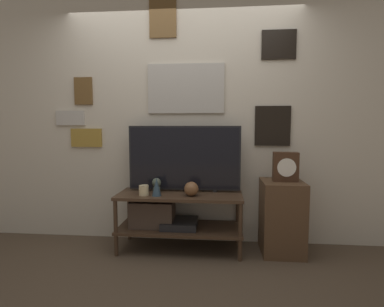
{
  "coord_description": "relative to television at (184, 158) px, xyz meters",
  "views": [
    {
      "loc": [
        0.4,
        -2.69,
        1.28
      ],
      "look_at": [
        0.13,
        0.29,
        1.0
      ],
      "focal_mm": 28.0,
      "sensor_mm": 36.0,
      "label": 1
    }
  ],
  "objects": [
    {
      "name": "wall_back",
      "position": [
        -0.03,
        0.19,
        0.42
      ],
      "size": [
        6.4,
        0.08,
        2.7
      ],
      "color": "beige",
      "rests_on": "ground_plane"
    },
    {
      "name": "decorative_bust",
      "position": [
        -0.28,
        -0.09,
        -0.27
      ],
      "size": [
        0.09,
        0.09,
        0.15
      ],
      "color": "#4C5647",
      "rests_on": "media_console"
    },
    {
      "name": "candle_jar",
      "position": [
        -0.38,
        -0.21,
        -0.3
      ],
      "size": [
        0.1,
        0.1,
        0.1
      ],
      "color": "beige",
      "rests_on": "media_console"
    },
    {
      "name": "mantel_clock",
      "position": [
        1.02,
        -0.09,
        -0.07
      ],
      "size": [
        0.24,
        0.11,
        0.29
      ],
      "color": "#422819",
      "rests_on": "side_table"
    },
    {
      "name": "ground_plane",
      "position": [
        -0.03,
        -0.4,
        -0.94
      ],
      "size": [
        12.0,
        12.0,
        0.0
      ],
      "primitive_type": "plane",
      "color": "#4C3D2D"
    },
    {
      "name": "television",
      "position": [
        0.0,
        0.0,
        0.0
      ],
      "size": [
        1.17,
        0.05,
        0.69
      ],
      "color": "black",
      "rests_on": "media_console"
    },
    {
      "name": "vase_slim_bronze",
      "position": [
        -0.25,
        -0.23,
        -0.26
      ],
      "size": [
        0.09,
        0.09,
        0.18
      ],
      "color": "#2D4251",
      "rests_on": "media_console"
    },
    {
      "name": "vase_round_glass",
      "position": [
        0.09,
        -0.2,
        -0.28
      ],
      "size": [
        0.14,
        0.14,
        0.14
      ],
      "color": "brown",
      "rests_on": "media_console"
    },
    {
      "name": "media_console",
      "position": [
        -0.15,
        -0.11,
        -0.57
      ],
      "size": [
        1.26,
        0.5,
        0.59
      ],
      "color": "#422D1E",
      "rests_on": "ground_plane"
    },
    {
      "name": "side_table",
      "position": [
        0.99,
        -0.09,
        -0.58
      ],
      "size": [
        0.4,
        0.45,
        0.73
      ],
      "color": "#513823",
      "rests_on": "ground_plane"
    }
  ]
}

